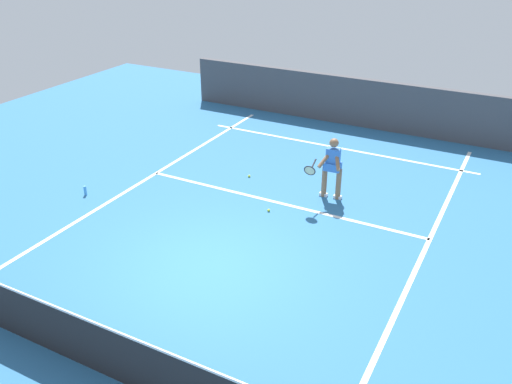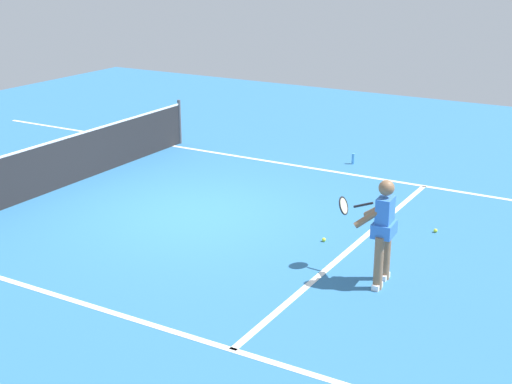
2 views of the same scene
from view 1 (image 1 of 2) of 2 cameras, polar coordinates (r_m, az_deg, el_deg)
The scene contains 11 objects.
ground_plane at distance 10.92m, azimuth -4.94°, elevation -7.85°, with size 25.04×25.04×0.00m, color teal.
court_back_wall at distance 18.35m, azimuth 10.90°, elevation 9.19°, with size 12.29×0.24×1.58m, color #47474C.
baseline_marking at distance 16.64m, azimuth 8.32°, elevation 4.66°, with size 8.29×0.10×0.01m, color white.
service_line_marking at distance 13.24m, azimuth 2.24°, elevation -1.09°, with size 7.29×0.10×0.01m, color white.
sideline_left_marking at distance 9.80m, azimuth 13.88°, elevation -13.30°, with size 0.10×17.26×0.01m, color white.
sideline_right_marking at distance 13.00m, azimuth -18.66°, elevation -3.18°, with size 0.10×17.26×0.01m, color white.
court_net at distance 8.73m, azimuth -16.54°, elevation -15.21°, with size 7.97×0.08×1.08m.
tennis_player at distance 13.23m, azimuth 7.93°, elevation 2.69°, with size 0.75×0.97×1.55m.
tennis_ball_near at distance 14.52m, azimuth -0.72°, elevation 1.68°, with size 0.07×0.07×0.07m, color #D1E533.
tennis_ball_mid at distance 12.82m, azimuth 1.33°, elevation -1.92°, with size 0.07×0.07×0.07m, color #D1E533.
water_bottle at distance 14.20m, azimuth -17.44°, elevation 0.15°, with size 0.07×0.07×0.24m, color #4C9EE5.
Camera 1 is at (-5.01, 7.48, 6.19)m, focal length 38.24 mm.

